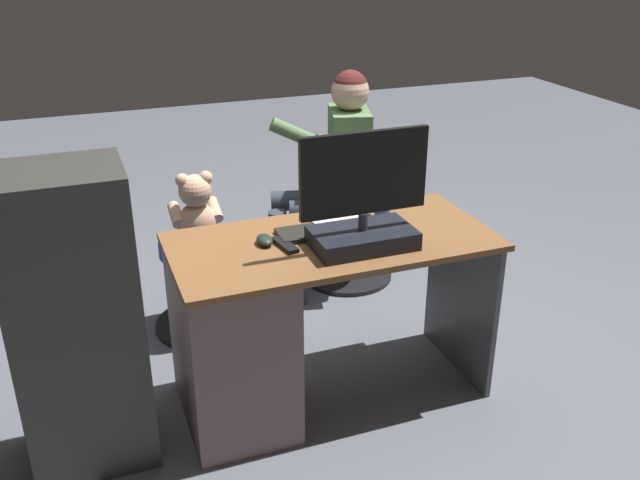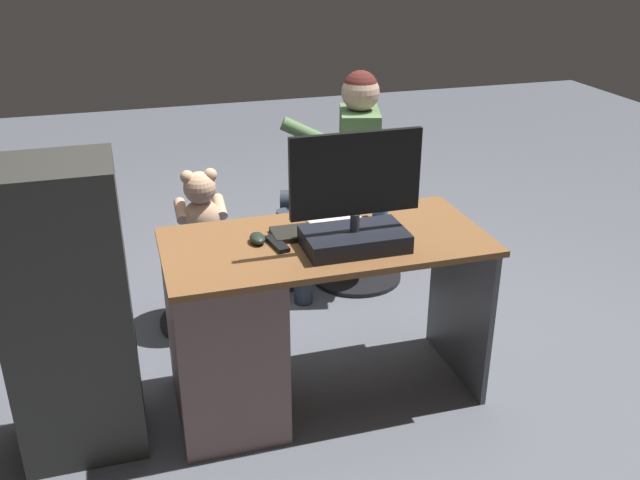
% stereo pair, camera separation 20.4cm
% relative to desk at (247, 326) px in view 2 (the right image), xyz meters
% --- Properties ---
extents(ground_plane, '(10.00, 10.00, 0.00)m').
position_rel_desk_xyz_m(ground_plane, '(-0.33, -0.44, -0.39)').
color(ground_plane, '#575B64').
extents(desk, '(1.27, 0.61, 0.73)m').
position_rel_desk_xyz_m(desk, '(0.00, 0.00, 0.00)').
color(desk, brown).
rests_on(desk, ground_plane).
extents(monitor, '(0.50, 0.23, 0.45)m').
position_rel_desk_xyz_m(monitor, '(-0.41, 0.11, 0.48)').
color(monitor, black).
rests_on(monitor, desk).
extents(keyboard, '(0.42, 0.14, 0.02)m').
position_rel_desk_xyz_m(keyboard, '(-0.34, -0.07, 0.35)').
color(keyboard, black).
rests_on(keyboard, desk).
extents(computer_mouse, '(0.06, 0.10, 0.04)m').
position_rel_desk_xyz_m(computer_mouse, '(-0.07, -0.04, 0.36)').
color(computer_mouse, '#1F2B21').
rests_on(computer_mouse, desk).
extents(cup, '(0.07, 0.07, 0.11)m').
position_rel_desk_xyz_m(cup, '(-0.61, -0.13, 0.39)').
color(cup, '#3372BF').
rests_on(cup, desk).
extents(tv_remote, '(0.07, 0.16, 0.02)m').
position_rel_desk_xyz_m(tv_remote, '(-0.13, 0.01, 0.35)').
color(tv_remote, black).
rests_on(tv_remote, desk).
extents(notebook_binder, '(0.26, 0.33, 0.02)m').
position_rel_desk_xyz_m(notebook_binder, '(-0.42, -0.02, 0.35)').
color(notebook_binder, beige).
rests_on(notebook_binder, desk).
extents(office_chair_teddy, '(0.50, 0.50, 0.47)m').
position_rel_desk_xyz_m(office_chair_teddy, '(0.07, -0.74, -0.13)').
color(office_chair_teddy, black).
rests_on(office_chair_teddy, ground_plane).
extents(teddy_bear, '(0.24, 0.24, 0.35)m').
position_rel_desk_xyz_m(teddy_bear, '(0.07, -0.75, 0.24)').
color(teddy_bear, '#DBAB88').
rests_on(teddy_bear, office_chair_teddy).
extents(visitor_chair, '(0.51, 0.51, 0.47)m').
position_rel_desk_xyz_m(visitor_chair, '(-0.81, -0.99, -0.13)').
color(visitor_chair, black).
rests_on(visitor_chair, ground_plane).
extents(person, '(0.61, 0.56, 1.18)m').
position_rel_desk_xyz_m(person, '(-0.73, -0.96, 0.31)').
color(person, '#587A4C').
rests_on(person, ground_plane).
extents(equipment_rack, '(0.44, 0.36, 1.14)m').
position_rel_desk_xyz_m(equipment_rack, '(0.65, 0.03, 0.18)').
color(equipment_rack, '#31302D').
rests_on(equipment_rack, ground_plane).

